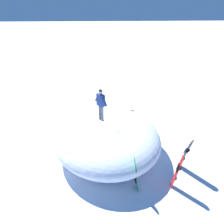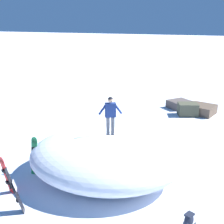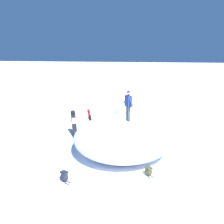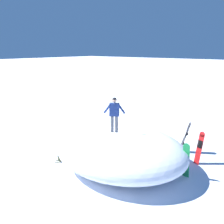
# 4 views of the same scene
# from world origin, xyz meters

# --- Properties ---
(ground) EXTENTS (240.00, 240.00, 0.00)m
(ground) POSITION_xyz_m (0.00, 0.00, 0.00)
(ground) COLOR white
(snow_mound) EXTENTS (5.80, 6.74, 1.78)m
(snow_mound) POSITION_xyz_m (-0.27, -0.50, 0.89)
(snow_mound) COLOR white
(snow_mound) RESTS_ON ground
(snowboarder_standing) EXTENTS (0.59, 0.87, 1.59)m
(snowboarder_standing) POSITION_xyz_m (-0.00, -0.64, 2.71)
(snowboarder_standing) COLOR #333842
(snowboarder_standing) RESTS_ON snow_mound
(snowboard_primary_upright) EXTENTS (0.23, 0.30, 1.64)m
(snowboard_primary_upright) POSITION_xyz_m (-1.24, 2.31, 0.85)
(snowboard_primary_upright) COLOR #1E8C47
(snowboard_primary_upright) RESTS_ON ground
(snowboard_secondary_upright) EXTENTS (0.51, 0.57, 1.69)m
(snowboard_secondary_upright) POSITION_xyz_m (-3.72, 1.23, 0.88)
(snowboard_secondary_upright) COLOR black
(snowboard_secondary_upright) RESTS_ON ground
(snowboard_tertiary_upright) EXTENTS (0.38, 0.34, 1.60)m
(snowboard_tertiary_upright) POSITION_xyz_m (-2.96, 2.28, 0.83)
(snowboard_tertiary_upright) COLOR red
(snowboard_tertiary_upright) RESTS_ON ground
(backpack_near) EXTENTS (0.48, 0.53, 0.39)m
(backpack_near) POSITION_xyz_m (1.25, -3.00, 0.20)
(backpack_near) COLOR #383D23
(backpack_near) RESTS_ON ground
(backpack_far) EXTENTS (0.56, 0.41, 0.48)m
(backpack_far) POSITION_xyz_m (-2.17, -4.25, 0.25)
(backpack_far) COLOR #1E2333
(backpack_far) RESTS_ON ground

